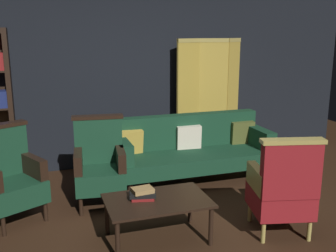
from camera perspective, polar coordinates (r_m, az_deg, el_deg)
ground_plane at (r=4.20m, az=3.59°, el=-15.19°), size 10.00×10.00×0.00m
back_wall at (r=6.05m, az=-4.99°, el=7.60°), size 7.20×0.10×2.80m
folding_screen at (r=6.37m, az=6.33°, el=4.10°), size 1.28×0.37×1.90m
velvet_couch at (r=5.47m, az=3.30°, el=-3.13°), size 2.12×0.78×0.88m
coffee_table at (r=3.95m, az=-1.53°, el=-11.06°), size 1.00×0.64×0.42m
armchair_gilt_accent at (r=4.16m, az=16.08°, el=-8.53°), size 0.70×0.70×1.04m
armchair_wing_left at (r=4.62m, az=-21.67°, el=-6.74°), size 0.78×0.77×1.04m
armchair_wing_right at (r=4.76m, az=-9.72°, el=-5.38°), size 0.65×0.64×1.04m
book_red_leather at (r=3.95m, az=-3.64°, el=-10.10°), size 0.25×0.22×0.02m
book_black_cloth at (r=3.94m, az=-3.65°, el=-9.68°), size 0.28×0.21×0.04m
book_tan_leather at (r=3.93m, az=-3.66°, el=-9.13°), size 0.21×0.17×0.04m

